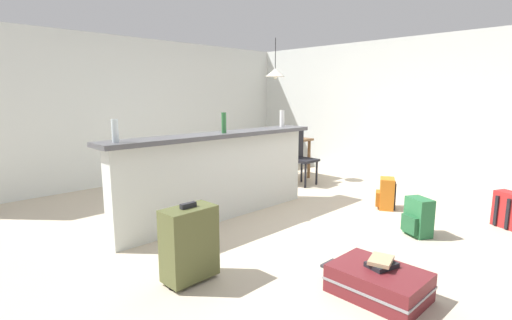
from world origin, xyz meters
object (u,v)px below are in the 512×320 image
dining_chair_near_partition (300,155)px  backpack_green (418,218)px  bottle_green (224,123)px  suitcase_upright_olive (189,243)px  suitcase_flat_maroon (378,282)px  backpack_red (509,210)px  pendant_lamp (275,73)px  bottle_white (282,118)px  bottle_clear (115,131)px  backpack_orange (386,194)px  dining_table (278,144)px  book_stack (381,263)px

dining_chair_near_partition → backpack_green: (-0.98, -2.44, -0.31)m
bottle_green → suitcase_upright_olive: 1.81m
suitcase_flat_maroon → backpack_red: 2.53m
pendant_lamp → suitcase_flat_maroon: (-2.45, -3.33, -1.80)m
bottle_green → dining_chair_near_partition: (2.13, 0.53, -0.68)m
bottle_white → dining_chair_near_partition: 1.23m
pendant_lamp → backpack_green: pendant_lamp is taller
bottle_clear → suitcase_upright_olive: bottle_clear is taller
backpack_orange → backpack_red: 1.39m
dining_table → suitcase_flat_maroon: (-2.48, -3.29, -0.54)m
backpack_orange → suitcase_upright_olive: bearing=176.7°
book_stack → dining_table: bearing=53.4°
suitcase_upright_olive → backpack_green: (2.38, -0.89, -0.13)m
bottle_white → pendant_lamp: pendant_lamp is taller
dining_table → backpack_orange: 2.32m
bottle_clear → bottle_white: bottle_white is taller
bottle_white → suitcase_upright_olive: size_ratio=0.35×
bottle_green → book_stack: bottle_green is taller
dining_table → backpack_green: bearing=-108.5°
backpack_orange → book_stack: 2.37m
dining_table → book_stack: (-2.44, -3.28, -0.39)m
bottle_clear → pendant_lamp: pendant_lamp is taller
suitcase_upright_olive → backpack_orange: bearing=-3.3°
bottle_clear → suitcase_flat_maroon: (0.98, -2.25, -1.08)m
backpack_green → dining_table: bearing=71.5°
dining_table → pendant_lamp: size_ratio=1.57×
bottle_clear → bottle_white: size_ratio=0.95×
pendant_lamp → suitcase_upright_olive: pendant_lamp is taller
dining_table → pendant_lamp: 1.27m
backpack_green → pendant_lamp: bearing=72.4°
backpack_green → bottle_green: bearing=121.1°
dining_chair_near_partition → suitcase_flat_maroon: 3.72m
bottle_clear → suitcase_flat_maroon: size_ratio=0.27×
bottle_clear → backpack_orange: 3.53m
backpack_red → suitcase_upright_olive: size_ratio=0.63×
suitcase_upright_olive → book_stack: size_ratio=2.61×
bottle_clear → backpack_red: (3.49, -2.57, -0.98)m
dining_chair_near_partition → backpack_red: 3.09m
book_stack → backpack_red: bearing=-7.5°
dining_chair_near_partition → backpack_red: (0.04, -3.07, -0.31)m
bottle_green → pendant_lamp: 2.49m
suitcase_upright_olive → dining_chair_near_partition: bearing=24.7°
backpack_orange → backpack_green: (-0.69, -0.72, 0.00)m
bottle_clear → suitcase_upright_olive: (0.10, -1.05, -0.86)m
dining_table → dining_chair_near_partition: dining_chair_near_partition is taller
suitcase_flat_maroon → backpack_red: backpack_red is taller
dining_chair_near_partition → suitcase_upright_olive: dining_chair_near_partition is taller
bottle_white → suitcase_upright_olive: bearing=-154.8°
suitcase_upright_olive → bottle_clear: bearing=95.3°
backpack_red → suitcase_upright_olive: suitcase_upright_olive is taller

